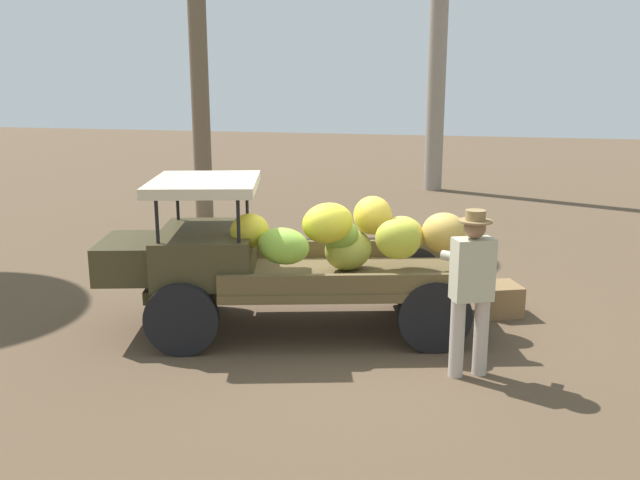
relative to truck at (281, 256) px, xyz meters
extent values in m
plane|color=brown|center=(-0.78, -0.19, -0.93)|extent=(60.00, 60.00, 0.00)
cube|color=#3C341D|center=(-0.34, -0.12, -0.47)|extent=(3.97, 1.51, 0.16)
cylinder|color=black|center=(0.84, 1.04, -0.52)|extent=(0.83, 0.36, 0.83)
cylinder|color=black|center=(1.27, -0.50, -0.52)|extent=(0.83, 0.36, 0.83)
cylinder|color=black|center=(-1.86, 0.28, -0.52)|extent=(0.83, 0.36, 0.83)
cylinder|color=black|center=(-1.42, -1.26, -0.52)|extent=(0.83, 0.36, 0.83)
cube|color=brown|center=(-0.78, -0.24, -0.29)|extent=(3.35, 2.47, 0.10)
cube|color=brown|center=(-0.99, 0.53, -0.13)|extent=(2.91, 0.89, 0.22)
cube|color=brown|center=(-0.56, -1.01, -0.13)|extent=(2.91, 0.89, 0.22)
cube|color=#3C341D|center=(0.86, 0.22, 0.04)|extent=(1.47, 1.76, 0.55)
cube|color=#3C341D|center=(1.73, 0.46, -0.02)|extent=(0.96, 1.21, 0.44)
cylinder|color=black|center=(1.11, 0.96, 0.59)|extent=(0.04, 0.04, 0.55)
cylinder|color=black|center=(1.46, -0.28, 0.59)|extent=(0.04, 0.04, 0.55)
cylinder|color=black|center=(0.26, 0.72, 0.59)|extent=(0.04, 0.04, 0.55)
cylinder|color=black|center=(0.61, -0.52, 0.59)|extent=(0.04, 0.04, 0.55)
cube|color=beige|center=(0.86, 0.22, 0.86)|extent=(1.59, 1.79, 0.12)
ellipsoid|color=gold|center=(-1.41, 0.18, 0.32)|extent=(0.54, 0.61, 0.61)
ellipsoid|color=gold|center=(-1.88, -0.59, 0.25)|extent=(0.70, 0.70, 0.61)
ellipsoid|color=#8AB939|center=(-0.18, 0.51, 0.25)|extent=(0.70, 0.55, 0.45)
ellipsoid|color=gold|center=(-1.37, -0.62, 0.19)|extent=(0.65, 0.62, 0.55)
ellipsoid|color=#B5BC4B|center=(-0.74, -0.40, 0.02)|extent=(0.78, 0.80, 0.53)
ellipsoid|color=#88B341|center=(-0.65, -0.25, 0.25)|extent=(0.53, 0.50, 0.42)
ellipsoid|color=gold|center=(0.28, 0.33, 0.36)|extent=(0.71, 0.70, 0.54)
ellipsoid|color=yellow|center=(-0.58, 0.03, 0.43)|extent=(0.80, 0.83, 0.49)
ellipsoid|color=yellow|center=(-1.00, -0.55, 0.43)|extent=(0.78, 0.79, 0.64)
cylinder|color=#BEAFA2|center=(-2.13, 0.87, -0.52)|extent=(0.15, 0.15, 0.82)
cylinder|color=#BEAFA2|center=(-2.37, 0.76, -0.52)|extent=(0.15, 0.15, 0.82)
cube|color=#BDB89B|center=(-2.25, 0.82, 0.21)|extent=(0.46, 0.39, 0.63)
cylinder|color=#BDB89B|center=(-2.12, 0.77, 0.30)|extent=(0.40, 0.27, 0.10)
cylinder|color=#BDB89B|center=(-2.30, 0.69, 0.30)|extent=(0.19, 0.41, 0.10)
sphere|color=brown|center=(-2.25, 0.82, 0.63)|extent=(0.22, 0.22, 0.22)
cylinder|color=olive|center=(-2.25, 0.82, 0.70)|extent=(0.34, 0.34, 0.02)
cylinder|color=olive|center=(-2.25, 0.82, 0.76)|extent=(0.20, 0.20, 0.10)
cube|color=olive|center=(-2.59, -1.22, -0.73)|extent=(0.63, 0.65, 0.40)
cylinder|color=brown|center=(3.42, -5.59, 2.15)|extent=(0.37, 0.37, 6.17)
cylinder|color=gray|center=(-0.87, -11.38, 3.65)|extent=(0.49, 0.49, 9.16)
camera|label=1|loc=(-2.35, 7.56, 2.06)|focal=38.30mm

